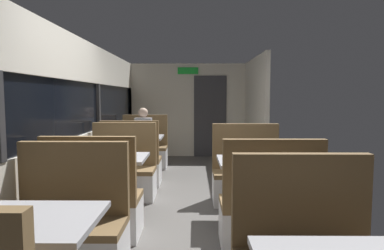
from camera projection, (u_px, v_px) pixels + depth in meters
The scene contains 16 objects.
ground_plane at pixel (182, 216), 4.19m from camera, with size 3.30×9.20×0.02m, color #514F4C.
carriage_window_panel_left at pixel (64, 127), 4.11m from camera, with size 0.09×8.48×2.30m.
carriage_end_bulkhead at pixel (190, 111), 8.27m from camera, with size 2.90×0.11×2.30m.
carriage_aisle_panel_right at pixel (255, 113), 7.07m from camera, with size 0.08×2.40×2.30m, color beige.
dining_table_near_window at pixel (25, 234), 2.06m from camera, with size 0.90×0.70×0.74m.
bench_near_window_facing_entry at pixel (69, 235), 2.78m from camera, with size 0.95×0.50×1.10m.
dining_table_mid_window at pixel (110, 164), 4.16m from camera, with size 0.90×0.70×0.74m.
bench_mid_window_facing_end at pixel (94, 207), 3.49m from camera, with size 0.95×0.50×1.10m.
bench_mid_window_facing_entry at pixel (123, 176), 4.89m from camera, with size 0.95×0.50×1.10m.
dining_table_far_window at pixel (139, 142), 6.27m from camera, with size 0.90×0.70×0.74m.
bench_far_window_facing_end at pixel (132, 166), 5.60m from camera, with size 0.95×0.50×1.10m.
bench_far_window_facing_entry at pixel (144, 152), 6.99m from camera, with size 0.95×0.50×1.10m.
dining_table_rear_aisle at pixel (256, 168), 3.95m from camera, with size 0.90×0.70×0.74m.
bench_rear_aisle_facing_end at pixel (269, 214), 3.28m from camera, with size 0.95×0.50×1.10m.
bench_rear_aisle_facing_entry at pixel (247, 179), 4.68m from camera, with size 0.95×0.50×1.10m.
seated_passenger at pixel (144, 142), 6.90m from camera, with size 0.47×0.55×1.26m.
Camera 1 is at (0.16, -4.08, 1.49)m, focal length 31.10 mm.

